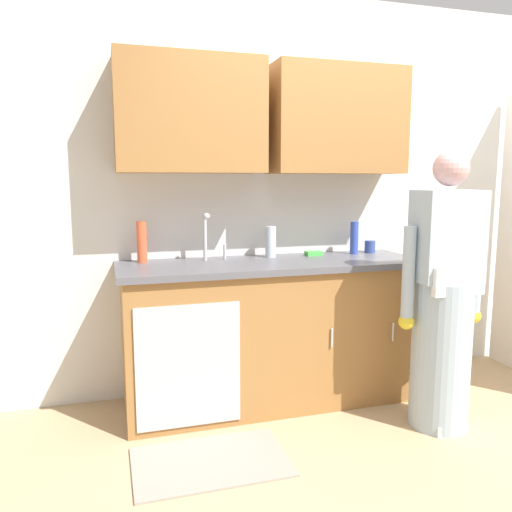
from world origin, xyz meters
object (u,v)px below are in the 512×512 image
Objects in this scene: person_at_sink at (443,313)px; cup_by_sink at (370,247)px; bottle_soap at (142,242)px; sink at (216,266)px; bottle_water_short at (354,238)px; bottle_water_tall at (271,242)px; sponge at (314,253)px.

person_at_sink reaches higher than cup_by_sink.
bottle_soap is 3.00× the size of cup_by_sink.
sink reaches higher than bottle_water_short.
bottle_water_tall is 0.85m from bottle_soap.
bottle_water_tall is 0.76m from cup_by_sink.
bottle_water_short is 0.15m from cup_by_sink.
bottle_water_short is at bearing -1.47° from bottle_water_tall.
sponge is (0.72, 0.14, 0.03)m from sink.
bottle_water_short reaches higher than cup_by_sink.
person_at_sink reaches higher than sink.
bottle_water_short is 0.87× the size of bottle_soap.
bottle_soap is at bearing 179.57° from cup_by_sink.
bottle_water_tall is 0.32m from sponge.
bottle_soap is at bearing 178.78° from sponge.
bottle_water_short is at bearing -172.24° from cup_by_sink.
sponge is (-0.44, -0.01, -0.03)m from cup_by_sink.
bottle_water_tall is at bearing 178.53° from bottle_water_short.
bottle_water_short is 2.62× the size of cup_by_sink.
cup_by_sink is at bearing 7.76° from bottle_water_short.
bottle_water_short is 0.62m from bottle_water_tall.
cup_by_sink is at bearing 7.60° from sink.
bottle_water_tall is at bearing 20.38° from sink.
bottle_water_short is 2.07× the size of sponge.
bottle_soap reaches higher than sponge.
person_at_sink is 1.17m from bottle_water_tall.
person_at_sink is at bearing -57.45° from sponge.
cup_by_sink is 0.44m from sponge.
sink is at bearing -168.82° from sponge.
bottle_water_tall is at bearing 135.80° from person_at_sink.
person_at_sink is 0.95m from sponge.
bottle_water_tall is 0.80× the size of bottle_soap.
person_at_sink is 18.64× the size of cup_by_sink.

